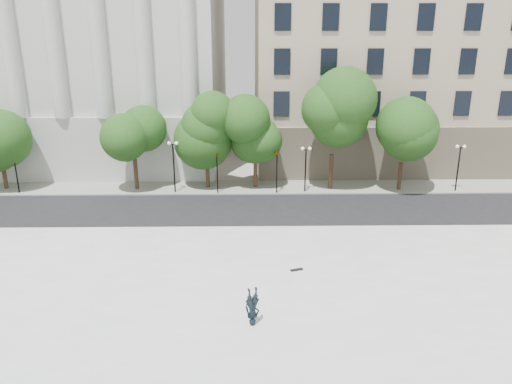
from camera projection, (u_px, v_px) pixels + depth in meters
ground at (224, 361)px, 21.37m from camera, size 160.00×160.00×0.00m
plaza at (227, 318)px, 24.14m from camera, size 44.00×22.00×0.45m
street at (235, 212)px, 38.42m from camera, size 60.00×8.00×0.02m
far_sidewalk at (236, 187)px, 44.09m from camera, size 60.00×4.00×0.12m
building_west at (80, 33)px, 53.58m from camera, size 31.50×27.65×25.60m
building_east at (419, 49)px, 54.98m from camera, size 36.00×26.15×23.00m
traffic_light_west at (217, 152)px, 41.30m from camera, size 0.42×1.74×4.20m
traffic_light_east at (277, 152)px, 41.39m from camera, size 0.69×1.68×4.16m
person_lying at (253, 319)px, 23.15m from camera, size 1.25×2.01×0.51m
skateboard at (297, 270)px, 28.32m from camera, size 0.76×0.42×0.08m
street_trees at (217, 130)px, 42.08m from camera, size 38.59×5.37×8.01m
lamp_posts at (236, 159)px, 41.84m from camera, size 38.27×0.28×4.52m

